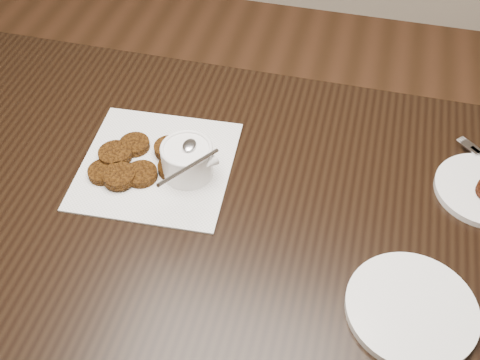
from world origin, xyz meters
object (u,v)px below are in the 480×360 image
table (188,298)px  plate_empty (411,309)px  napkin (157,165)px  sauce_ramekin (186,147)px

table → plate_empty: bearing=-17.4°
napkin → plate_empty: size_ratio=1.39×
table → plate_empty: plate_empty is taller
table → plate_empty: (0.45, -0.14, 0.38)m
sauce_ramekin → table: bearing=-97.7°
napkin → sauce_ramekin: 0.10m
napkin → plate_empty: (0.51, -0.21, 0.01)m
table → sauce_ramekin: (0.01, 0.06, 0.45)m
napkin → sauce_ramekin: size_ratio=2.17×
napkin → table: bearing=-48.7°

